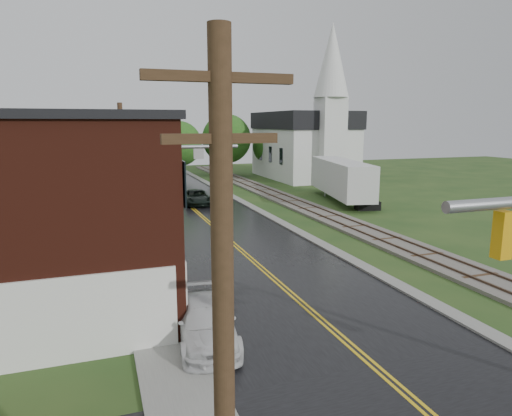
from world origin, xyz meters
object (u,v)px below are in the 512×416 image
tree_left_e (90,152)px  church (307,138)px  utility_pole_b (124,178)px  suv_dark (197,197)px  tree_left_c (30,161)px  semi_trailer (341,178)px  traffic_signal_far (168,165)px  pickup_white (206,322)px  utility_pole_c (111,154)px  utility_pole_a (224,370)px

tree_left_e → church: bearing=15.2°
utility_pole_b → suv_dark: bearing=64.6°
church → tree_left_c: 36.59m
tree_left_e → suv_dark: (9.65, -7.86, -4.10)m
tree_left_e → semi_trailer: size_ratio=0.60×
traffic_signal_far → utility_pole_b: size_ratio=0.82×
utility_pole_b → tree_left_e: bearing=94.9°
suv_dark → pickup_white: 28.59m
church → tree_left_c: size_ratio=2.61×
traffic_signal_far → semi_trailer: traffic_signal_far is taller
tree_left_c → pickup_white: tree_left_c is taller
utility_pole_b → tree_left_c: (-7.05, 17.90, -0.21)m
traffic_signal_far → utility_pole_c: (-3.33, 17.00, -0.25)m
church → tree_left_e: bearing=-164.8°
suv_dark → tree_left_c: bearing=176.6°
utility_pole_a → tree_left_c: bearing=100.0°
utility_pole_c → tree_left_c: utility_pole_c is taller
tree_left_c → tree_left_e: bearing=50.2°
traffic_signal_far → utility_pole_a: (-3.33, -27.00, -0.25)m
utility_pole_c → suv_dark: (7.60, -5.97, -4.01)m
utility_pole_b → tree_left_e: 23.99m
church → utility_pole_c: bearing=-160.0°
church → pickup_white: bearing=-119.6°
traffic_signal_far → suv_dark: (4.27, 11.03, -4.26)m
suv_dark → tree_left_e: bearing=144.7°
church → tree_left_e: 29.91m
utility_pole_b → semi_trailer: utility_pole_b is taller
church → traffic_signal_far: bearing=-131.3°
utility_pole_b → tree_left_c: bearing=111.5°
church → utility_pole_b: (-26.80, -31.74, -1.11)m
church → tree_left_c: church is taller
utility_pole_b → semi_trailer: (21.85, 13.16, -2.29)m
traffic_signal_far → pickup_white: 17.57m
utility_pole_b → tree_left_c: size_ratio=1.18×
semi_trailer → utility_pole_c: bearing=158.0°
church → pickup_white: (-24.80, -43.74, -5.10)m
tree_left_c → pickup_white: 31.46m
utility_pole_c → suv_dark: utility_pole_c is taller
utility_pole_a → utility_pole_b: (0.00, 22.00, 0.00)m
traffic_signal_far → tree_left_c: bearing=128.8°
traffic_signal_far → tree_left_e: tree_left_e is taller
pickup_white → semi_trailer: semi_trailer is taller
pickup_white → semi_trailer: bearing=58.3°
traffic_signal_far → tree_left_e: size_ratio=0.90×
utility_pole_a → church: bearing=63.5°
pickup_white → tree_left_e: bearing=103.0°
church → traffic_signal_far: church is taller
utility_pole_c → pickup_white: 34.29m
tree_left_c → tree_left_e: 7.82m
traffic_signal_far → tree_left_c: tree_left_c is taller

